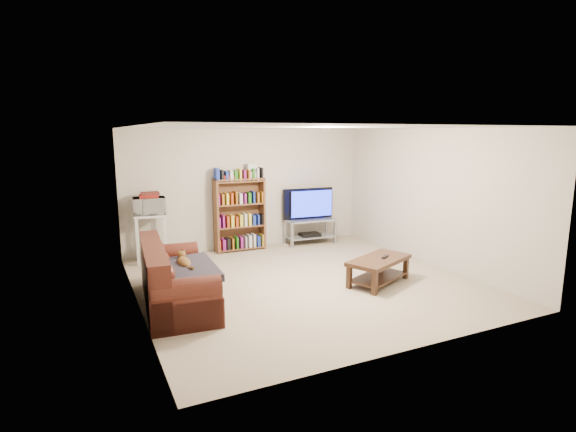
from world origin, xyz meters
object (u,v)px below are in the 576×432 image
coffee_table (379,266)px  bookshelf (240,214)px  sofa (172,283)px  tv_stand (310,227)px

coffee_table → bookshelf: bookshelf is taller
sofa → coffee_table: sofa is taller
bookshelf → sofa: bearing=-126.4°
tv_stand → bookshelf: bookshelf is taller
sofa → bookshelf: 3.03m
sofa → bookshelf: size_ratio=1.43×
bookshelf → tv_stand: bearing=-3.3°
tv_stand → sofa: bearing=-142.0°
sofa → tv_stand: sofa is taller
coffee_table → bookshelf: size_ratio=0.86×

